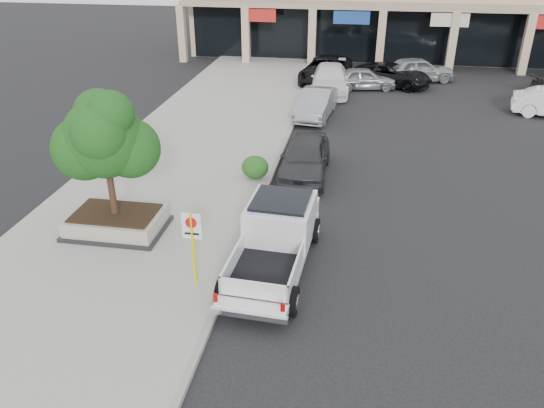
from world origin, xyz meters
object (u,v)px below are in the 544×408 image
(lot_car_a, at_px, (364,78))
(planter, at_px, (117,222))
(planter_tree, at_px, (110,137))
(curb_car_a, at_px, (305,157))
(lot_car_d, at_px, (392,75))
(curb_car_d, at_px, (326,70))
(curb_car_c, at_px, (330,79))
(lot_car_e, at_px, (418,70))
(pickup_truck, at_px, (273,243))
(no_parking_sign, at_px, (193,239))
(curb_car_b, at_px, (316,104))

(lot_car_a, bearing_deg, planter, 147.95)
(planter_tree, relative_size, curb_car_a, 0.85)
(planter, bearing_deg, lot_car_d, 65.49)
(curb_car_d, bearing_deg, lot_car_a, -19.14)
(curb_car_c, bearing_deg, lot_car_a, 24.33)
(lot_car_e, bearing_deg, curb_car_a, 141.35)
(curb_car_d, distance_m, lot_car_a, 2.88)
(pickup_truck, distance_m, lot_car_d, 22.74)
(planter_tree, distance_m, no_parking_sign, 4.66)
(planter, xyz_separation_m, curb_car_c, (5.76, 18.93, 0.35))
(curb_car_c, relative_size, curb_car_d, 0.94)
(planter_tree, bearing_deg, curb_car_b, 68.84)
(planter_tree, bearing_deg, lot_car_a, 68.71)
(no_parking_sign, bearing_deg, lot_car_a, 79.04)
(pickup_truck, relative_size, curb_car_c, 1.04)
(curb_car_b, height_order, curb_car_c, curb_car_c)
(curb_car_d, xyz_separation_m, lot_car_a, (2.57, -1.29, -0.14))
(no_parking_sign, bearing_deg, curb_car_c, 84.03)
(curb_car_d, bearing_deg, lot_car_d, 5.62)
(planter, bearing_deg, curb_car_c, 73.09)
(pickup_truck, bearing_deg, lot_car_d, 82.75)
(pickup_truck, bearing_deg, curb_car_b, 93.75)
(pickup_truck, height_order, curb_car_b, pickup_truck)
(planter, bearing_deg, curb_car_b, 68.57)
(curb_car_c, xyz_separation_m, lot_car_e, (5.66, 3.63, -0.00))
(pickup_truck, xyz_separation_m, curb_car_a, (0.14, 7.05, -0.13))
(pickup_truck, distance_m, curb_car_b, 14.92)
(no_parking_sign, bearing_deg, pickup_truck, 33.53)
(planter_tree, bearing_deg, pickup_truck, -13.87)
(planter_tree, distance_m, lot_car_e, 25.22)
(pickup_truck, bearing_deg, curb_car_a, 92.06)
(planter, relative_size, pickup_truck, 0.54)
(curb_car_a, xyz_separation_m, lot_car_d, (3.99, 15.31, -0.08))
(curb_car_b, distance_m, lot_car_d, 8.58)
(curb_car_a, xyz_separation_m, lot_car_e, (5.75, 16.69, 0.02))
(planter_tree, relative_size, curb_car_b, 0.87)
(curb_car_c, height_order, lot_car_e, curb_car_c)
(curb_car_a, height_order, lot_car_e, lot_car_e)
(no_parking_sign, relative_size, lot_car_a, 0.56)
(planter_tree, height_order, curb_car_a, planter_tree)
(curb_car_c, xyz_separation_m, lot_car_d, (3.90, 2.25, -0.10))
(planter, xyz_separation_m, lot_car_d, (9.66, 21.18, 0.24))
(lot_car_a, bearing_deg, curb_car_b, 147.84)
(planter_tree, distance_m, lot_car_d, 23.24)
(curb_car_b, relative_size, lot_car_d, 0.89)
(curb_car_b, relative_size, curb_car_c, 0.81)
(planter, relative_size, no_parking_sign, 1.39)
(curb_car_d, bearing_deg, pickup_truck, -81.88)
(pickup_truck, xyz_separation_m, curb_car_c, (0.23, 20.11, -0.11))
(planter_tree, xyz_separation_m, curb_car_b, (5.26, 13.58, -2.66))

